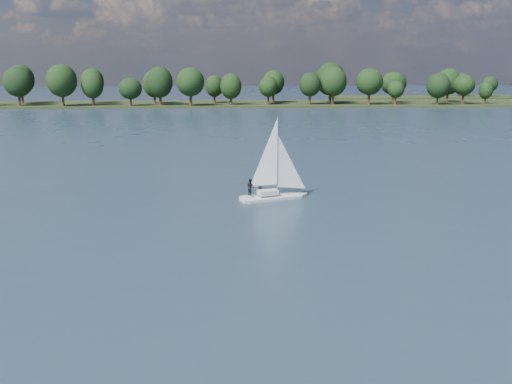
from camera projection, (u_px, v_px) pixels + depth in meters
ground at (238, 139)px, 118.00m from camera, size 700.00×700.00×0.00m
far_shore at (231, 105)px, 227.24m from camera, size 660.00×40.00×1.50m
sailboat at (271, 176)px, 63.99m from camera, size 7.67×4.52×9.76m
treeline at (203, 84)px, 220.63m from camera, size 562.94×74.15×18.49m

